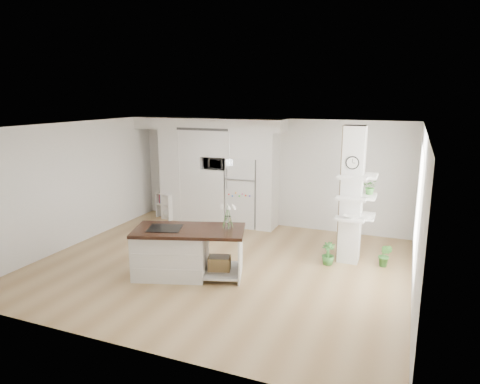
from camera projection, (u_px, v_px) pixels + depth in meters
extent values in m
cube|color=tan|center=(220.00, 265.00, 8.37)|extent=(7.00, 6.00, 0.01)
cube|color=white|center=(218.00, 126.00, 7.77)|extent=(7.00, 6.00, 0.04)
cube|color=silver|center=(268.00, 172.00, 10.79)|extent=(7.00, 0.04, 2.70)
cube|color=silver|center=(119.00, 250.00, 5.36)|extent=(7.00, 0.04, 2.70)
cube|color=silver|center=(73.00, 184.00, 9.34)|extent=(0.04, 6.00, 2.70)
cube|color=silver|center=(419.00, 218.00, 6.80)|extent=(0.04, 6.00, 2.70)
cube|color=white|center=(186.00, 175.00, 11.33)|extent=(1.20, 0.65, 2.40)
cube|color=white|center=(217.00, 196.00, 11.10)|extent=(0.65, 0.65, 1.42)
cube|color=white|center=(217.00, 143.00, 10.80)|extent=(0.65, 0.65, 0.65)
cube|color=white|center=(244.00, 144.00, 10.52)|extent=(0.85, 0.65, 0.65)
cube|color=white|center=(268.00, 181.00, 10.49)|extent=(0.40, 0.65, 2.40)
cube|color=silver|center=(208.00, 124.00, 10.75)|extent=(4.00, 0.70, 0.30)
cube|color=#262626|center=(202.00, 129.00, 10.47)|extent=(1.40, 0.04, 0.06)
cube|color=silver|center=(244.00, 192.00, 10.80)|extent=(0.78, 0.66, 1.75)
cube|color=#B2B2B7|center=(239.00, 180.00, 10.41)|extent=(0.78, 0.01, 0.03)
cube|color=silver|center=(352.00, 195.00, 8.32)|extent=(0.40, 0.40, 2.70)
cube|color=tan|center=(341.00, 194.00, 8.40)|extent=(0.02, 0.40, 2.70)
cube|color=tan|center=(353.00, 193.00, 8.51)|extent=(0.40, 0.02, 2.70)
cylinder|color=black|center=(352.00, 163.00, 7.99)|extent=(0.25, 0.03, 0.25)
cylinder|color=white|center=(352.00, 163.00, 7.97)|extent=(0.21, 0.01, 0.21)
plane|color=white|center=(418.00, 204.00, 7.05)|extent=(0.00, 2.40, 2.40)
cylinder|color=white|center=(311.00, 162.00, 7.42)|extent=(0.12, 0.12, 0.10)
cube|color=white|center=(171.00, 253.00, 7.84)|extent=(1.49, 1.20, 0.83)
cube|color=white|center=(222.00, 270.00, 7.85)|extent=(0.92, 1.02, 0.04)
cube|color=white|center=(240.00, 255.00, 7.76)|extent=(0.29, 0.81, 0.83)
cube|color=black|center=(189.00, 230.00, 7.72)|extent=(2.18, 1.51, 0.06)
cube|color=black|center=(165.00, 228.00, 7.74)|extent=(0.72, 0.66, 0.01)
cube|color=olive|center=(219.00, 263.00, 7.82)|extent=(0.47, 0.41, 0.25)
cylinder|color=white|center=(228.00, 222.00, 7.74)|extent=(0.12, 0.12, 0.22)
cube|color=white|center=(161.00, 204.00, 11.72)|extent=(0.16, 0.32, 0.70)
cube|color=white|center=(173.00, 207.00, 11.35)|extent=(0.16, 0.32, 0.70)
cube|color=white|center=(167.00, 193.00, 11.46)|extent=(0.67, 0.54, 0.03)
cube|color=white|center=(167.00, 204.00, 11.53)|extent=(0.64, 0.53, 0.03)
sphere|color=silver|center=(169.00, 212.00, 11.52)|extent=(0.34, 0.34, 0.34)
imported|color=#3A7C31|center=(385.00, 255.00, 8.25)|extent=(0.31, 0.28, 0.47)
imported|color=#3A7C31|center=(328.00, 254.00, 8.36)|extent=(0.26, 0.26, 0.45)
imported|color=#2D2D2D|center=(216.00, 163.00, 10.86)|extent=(0.54, 0.37, 0.30)
imported|color=#3A7C31|center=(370.00, 187.00, 8.25)|extent=(0.27, 0.23, 0.30)
imported|color=white|center=(349.00, 216.00, 8.13)|extent=(0.22, 0.22, 0.05)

